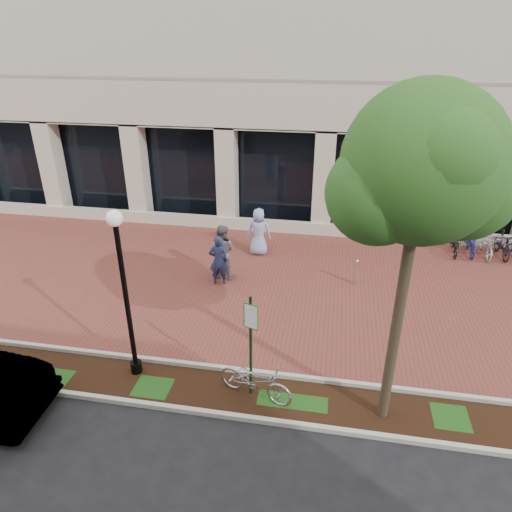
% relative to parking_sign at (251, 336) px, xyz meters
% --- Properties ---
extents(ground, '(120.00, 120.00, 0.00)m').
position_rel_parking_sign_xyz_m(ground, '(-0.90, 5.19, -1.67)').
color(ground, black).
rests_on(ground, ground).
extents(brick_plaza, '(40.00, 9.00, 0.01)m').
position_rel_parking_sign_xyz_m(brick_plaza, '(-0.90, 5.19, -1.66)').
color(brick_plaza, brown).
rests_on(brick_plaza, ground).
extents(planting_strip, '(40.00, 1.50, 0.01)m').
position_rel_parking_sign_xyz_m(planting_strip, '(-0.90, -0.06, -1.66)').
color(planting_strip, black).
rests_on(planting_strip, ground).
extents(curb_plaza_side, '(40.00, 0.12, 0.12)m').
position_rel_parking_sign_xyz_m(curb_plaza_side, '(-0.90, 0.69, -1.61)').
color(curb_plaza_side, beige).
rests_on(curb_plaza_side, ground).
extents(curb_street_side, '(40.00, 0.12, 0.12)m').
position_rel_parking_sign_xyz_m(curb_street_side, '(-0.90, -0.81, -1.61)').
color(curb_street_side, beige).
rests_on(curb_street_side, ground).
extents(parking_sign, '(0.34, 0.07, 2.65)m').
position_rel_parking_sign_xyz_m(parking_sign, '(0.00, 0.00, 0.00)').
color(parking_sign, '#133616').
rests_on(parking_sign, ground).
extents(lamppost, '(0.36, 0.36, 4.29)m').
position_rel_parking_sign_xyz_m(lamppost, '(-2.95, 0.27, 0.75)').
color(lamppost, black).
rests_on(lamppost, ground).
extents(street_tree, '(3.34, 2.78, 7.02)m').
position_rel_parking_sign_xyz_m(street_tree, '(3.03, -0.09, 3.77)').
color(street_tree, '#4D3F2C').
rests_on(street_tree, ground).
extents(locked_bicycle, '(1.94, 1.14, 0.96)m').
position_rel_parking_sign_xyz_m(locked_bicycle, '(0.12, -0.06, -1.19)').
color(locked_bicycle, '#B7B7BB').
rests_on(locked_bicycle, ground).
extents(pedestrian_left, '(0.71, 0.55, 1.73)m').
position_rel_parking_sign_xyz_m(pedestrian_left, '(-2.01, 4.95, -0.80)').
color(pedestrian_left, navy).
rests_on(pedestrian_left, ground).
extents(pedestrian_mid, '(0.98, 0.78, 1.92)m').
position_rel_parking_sign_xyz_m(pedestrian_mid, '(-2.01, 5.42, -0.71)').
color(pedestrian_mid, slate).
rests_on(pedestrian_mid, ground).
extents(pedestrian_right, '(0.94, 0.67, 1.81)m').
position_rel_parking_sign_xyz_m(pedestrian_right, '(-1.10, 7.44, -0.76)').
color(pedestrian_right, '#93A3DB').
rests_on(pedestrian_right, ground).
extents(bollard, '(0.12, 0.12, 0.93)m').
position_rel_parking_sign_xyz_m(bollard, '(2.49, 5.68, -1.19)').
color(bollard, silver).
rests_on(bollard, ground).
extents(bike_rack_cluster, '(4.14, 1.75, 0.98)m').
position_rel_parking_sign_xyz_m(bike_rack_cluster, '(7.91, 8.81, -1.21)').
color(bike_rack_cluster, black).
rests_on(bike_rack_cluster, ground).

